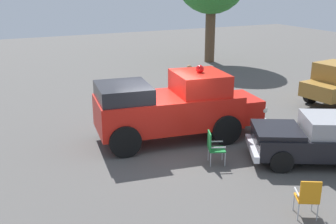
% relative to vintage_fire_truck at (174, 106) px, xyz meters
% --- Properties ---
extents(ground_plane, '(60.00, 60.00, 0.00)m').
position_rel_vintage_fire_truck_xyz_m(ground_plane, '(-0.37, 0.59, -1.20)').
color(ground_plane, '#514F4C').
extents(vintage_fire_truck, '(3.06, 6.19, 2.59)m').
position_rel_vintage_fire_truck_xyz_m(vintage_fire_truck, '(0.00, 0.00, 0.00)').
color(vintage_fire_truck, black).
rests_on(vintage_fire_truck, ground).
extents(classic_hot_rod, '(3.69, 4.72, 1.46)m').
position_rel_vintage_fire_truck_xyz_m(classic_hot_rod, '(-3.67, -3.26, -0.45)').
color(classic_hot_rod, black).
rests_on(classic_hot_rod, ground).
extents(lawn_chair_by_car, '(0.64, 0.64, 1.02)m').
position_rel_vintage_fire_truck_xyz_m(lawn_chair_by_car, '(-2.36, -0.13, -0.61)').
color(lawn_chair_by_car, '#B7BABF').
rests_on(lawn_chair_by_car, ground).
extents(lawn_chair_spare, '(0.67, 0.67, 1.02)m').
position_rel_vintage_fire_truck_xyz_m(lawn_chair_spare, '(-5.94, -0.53, -0.61)').
color(lawn_chair_spare, '#B7BABF').
rests_on(lawn_chair_spare, ground).
extents(spectator_standing, '(0.65, 0.35, 1.68)m').
position_rel_vintage_fire_truck_xyz_m(spectator_standing, '(4.05, -2.78, -0.23)').
color(spectator_standing, '#2D334C').
rests_on(spectator_standing, ground).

